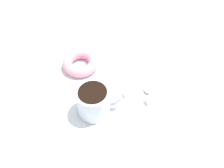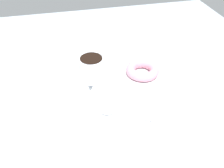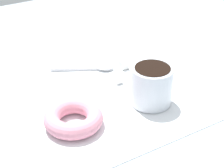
# 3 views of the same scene
# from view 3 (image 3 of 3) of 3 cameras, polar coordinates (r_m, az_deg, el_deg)

# --- Properties ---
(ground_plane) EXTENTS (1.20, 1.20, 0.02)m
(ground_plane) POSITION_cam_3_polar(r_m,az_deg,el_deg) (0.74, 0.25, -2.18)
(ground_plane) COLOR #99A8B7
(napkin) EXTENTS (0.35, 0.35, 0.00)m
(napkin) POSITION_cam_3_polar(r_m,az_deg,el_deg) (0.73, 0.00, -1.43)
(napkin) COLOR white
(napkin) RESTS_ON ground_plane
(coffee_cup) EXTENTS (0.08, 0.10, 0.07)m
(coffee_cup) POSITION_cam_3_polar(r_m,az_deg,el_deg) (0.69, 5.99, -0.00)
(coffee_cup) COLOR silver
(coffee_cup) RESTS_ON napkin
(donut) EXTENTS (0.10, 0.10, 0.03)m
(donut) POSITION_cam_3_polar(r_m,az_deg,el_deg) (0.64, -5.90, -5.22)
(donut) COLOR pink
(donut) RESTS_ON napkin
(spoon) EXTENTS (0.13, 0.08, 0.01)m
(spoon) POSITION_cam_3_polar(r_m,az_deg,el_deg) (0.81, -2.44, 2.47)
(spoon) COLOR silver
(spoon) RESTS_ON napkin
(sugar_cube) EXTENTS (0.02, 0.02, 0.02)m
(sugar_cube) POSITION_cam_3_polar(r_m,az_deg,el_deg) (0.81, 1.81, 3.01)
(sugar_cube) COLOR white
(sugar_cube) RESTS_ON napkin
(sugar_cube_extra) EXTENTS (0.02, 0.02, 0.02)m
(sugar_cube_extra) POSITION_cam_3_polar(r_m,az_deg,el_deg) (0.76, 0.92, 0.79)
(sugar_cube_extra) COLOR white
(sugar_cube_extra) RESTS_ON napkin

